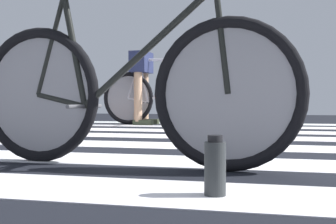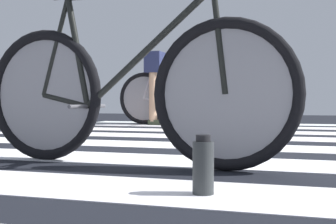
{
  "view_description": "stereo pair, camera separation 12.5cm",
  "coord_description": "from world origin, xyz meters",
  "px_view_note": "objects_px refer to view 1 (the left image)",
  "views": [
    {
      "loc": [
        0.27,
        -3.08,
        0.35
      ],
      "look_at": [
        -0.21,
        -0.99,
        0.29
      ],
      "focal_mm": 45.95,
      "sensor_mm": 36.0,
      "label": 1
    },
    {
      "loc": [
        0.4,
        -3.08,
        0.35
      ],
      "look_at": [
        -0.21,
        -0.99,
        0.29
      ],
      "focal_mm": 45.95,
      "sensor_mm": 36.0,
      "label": 2
    }
  ],
  "objects_px": {
    "bicycle_1_of_2": "(125,89)",
    "cyclist_2_of_2": "(142,78)",
    "bicycle_2_of_2": "(164,96)",
    "traffic_cone": "(45,106)",
    "water_bottle": "(215,167)"
  },
  "relations": [
    {
      "from": "bicycle_1_of_2",
      "to": "cyclist_2_of_2",
      "type": "distance_m",
      "value": 3.7
    },
    {
      "from": "bicycle_2_of_2",
      "to": "traffic_cone",
      "type": "xyz_separation_m",
      "value": [
        -1.15,
        -1.09,
        -0.12
      ]
    },
    {
      "from": "water_bottle",
      "to": "cyclist_2_of_2",
      "type": "bearing_deg",
      "value": 109.75
    },
    {
      "from": "bicycle_2_of_2",
      "to": "traffic_cone",
      "type": "relative_size",
      "value": 3.12
    },
    {
      "from": "bicycle_2_of_2",
      "to": "cyclist_2_of_2",
      "type": "relative_size",
      "value": 1.77
    },
    {
      "from": "bicycle_1_of_2",
      "to": "water_bottle",
      "type": "height_order",
      "value": "bicycle_1_of_2"
    },
    {
      "from": "bicycle_2_of_2",
      "to": "traffic_cone",
      "type": "bearing_deg",
      "value": -134.53
    },
    {
      "from": "cyclist_2_of_2",
      "to": "bicycle_1_of_2",
      "type": "bearing_deg",
      "value": -72.8
    },
    {
      "from": "bicycle_2_of_2",
      "to": "traffic_cone",
      "type": "height_order",
      "value": "bicycle_2_of_2"
    },
    {
      "from": "bicycle_2_of_2",
      "to": "bicycle_1_of_2",
      "type": "bearing_deg",
      "value": -77.51
    },
    {
      "from": "bicycle_1_of_2",
      "to": "bicycle_2_of_2",
      "type": "relative_size",
      "value": 1.0
    },
    {
      "from": "bicycle_2_of_2",
      "to": "water_bottle",
      "type": "xyz_separation_m",
      "value": [
        1.18,
        -4.13,
        -0.29
      ]
    },
    {
      "from": "cyclist_2_of_2",
      "to": "traffic_cone",
      "type": "xyz_separation_m",
      "value": [
        -0.83,
        -1.1,
        -0.37
      ]
    },
    {
      "from": "water_bottle",
      "to": "traffic_cone",
      "type": "relative_size",
      "value": 0.38
    },
    {
      "from": "cyclist_2_of_2",
      "to": "water_bottle",
      "type": "xyz_separation_m",
      "value": [
        1.49,
        -4.14,
        -0.54
      ]
    }
  ]
}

